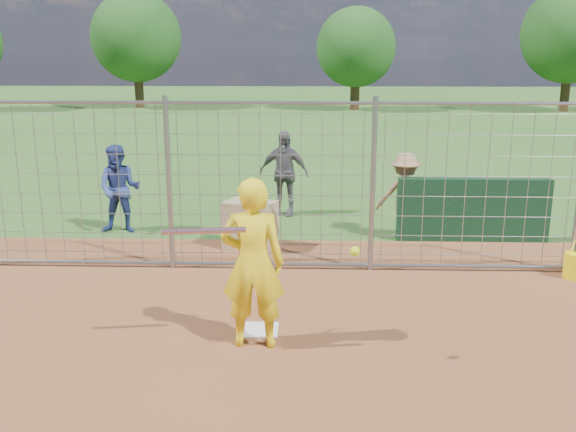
{
  "coord_description": "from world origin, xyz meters",
  "views": [
    {
      "loc": [
        0.57,
        -7.21,
        3.25
      ],
      "look_at": [
        0.3,
        0.8,
        1.15
      ],
      "focal_mm": 40.0,
      "sensor_mm": 36.0,
      "label": 1
    }
  ],
  "objects_px": {
    "equipment_bin": "(250,225)",
    "bucket_with_bats": "(576,262)",
    "bystander_b": "(284,173)",
    "bystander_a": "(120,189)",
    "bystander_c": "(404,195)",
    "batter": "(253,264)"
  },
  "relations": [
    {
      "from": "bystander_a",
      "to": "equipment_bin",
      "type": "xyz_separation_m",
      "value": [
        2.43,
        -0.88,
        -0.4
      ]
    },
    {
      "from": "equipment_bin",
      "to": "batter",
      "type": "bearing_deg",
      "value": -64.32
    },
    {
      "from": "bystander_b",
      "to": "bystander_c",
      "type": "distance_m",
      "value": 2.64
    },
    {
      "from": "batter",
      "to": "bystander_c",
      "type": "relative_size",
      "value": 1.29
    },
    {
      "from": "batter",
      "to": "bystander_a",
      "type": "relative_size",
      "value": 1.21
    },
    {
      "from": "bystander_a",
      "to": "bystander_b",
      "type": "relative_size",
      "value": 0.95
    },
    {
      "from": "batter",
      "to": "equipment_bin",
      "type": "relative_size",
      "value": 2.42
    },
    {
      "from": "batter",
      "to": "bystander_b",
      "type": "relative_size",
      "value": 1.14
    },
    {
      "from": "bystander_c",
      "to": "batter",
      "type": "bearing_deg",
      "value": 62.47
    },
    {
      "from": "bystander_a",
      "to": "bystander_b",
      "type": "xyz_separation_m",
      "value": [
        2.89,
        1.4,
        0.05
      ]
    },
    {
      "from": "bystander_c",
      "to": "bucket_with_bats",
      "type": "distance_m",
      "value": 3.07
    },
    {
      "from": "batter",
      "to": "bucket_with_bats",
      "type": "relative_size",
      "value": 1.98
    },
    {
      "from": "equipment_bin",
      "to": "bystander_c",
      "type": "bearing_deg",
      "value": 36.46
    },
    {
      "from": "bystander_b",
      "to": "bystander_a",
      "type": "bearing_deg",
      "value": -142.94
    },
    {
      "from": "equipment_bin",
      "to": "bucket_with_bats",
      "type": "relative_size",
      "value": 0.82
    },
    {
      "from": "bystander_a",
      "to": "bystander_c",
      "type": "height_order",
      "value": "bystander_a"
    },
    {
      "from": "bystander_b",
      "to": "equipment_bin",
      "type": "xyz_separation_m",
      "value": [
        -0.46,
        -2.27,
        -0.45
      ]
    },
    {
      "from": "bystander_b",
      "to": "equipment_bin",
      "type": "distance_m",
      "value": 2.36
    },
    {
      "from": "batter",
      "to": "bystander_a",
      "type": "height_order",
      "value": "batter"
    },
    {
      "from": "bystander_c",
      "to": "bystander_b",
      "type": "bearing_deg",
      "value": -34.39
    },
    {
      "from": "bystander_a",
      "to": "bucket_with_bats",
      "type": "xyz_separation_m",
      "value": [
        7.29,
        -2.16,
        -0.56
      ]
    },
    {
      "from": "batter",
      "to": "bystander_c",
      "type": "bearing_deg",
      "value": -117.42
    }
  ]
}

